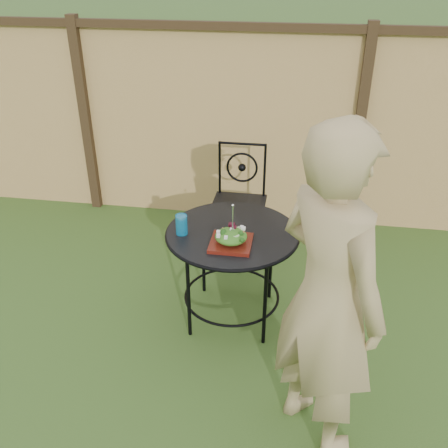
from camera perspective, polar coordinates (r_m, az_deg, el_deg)
name	(u,v)px	position (r m, az deg, el deg)	size (l,w,h in m)	color
ground	(163,366)	(3.46, -7.00, -15.82)	(60.00, 60.00, 0.00)	#224014
fence	(218,124)	(4.82, -0.71, 11.34)	(8.00, 0.12, 1.90)	#EDBE75
patio_table	(232,249)	(3.48, 0.94, -2.84)	(0.92, 0.92, 0.72)	black
patio_chair	(239,197)	(4.37, 1.77, 3.08)	(0.46, 0.46, 0.95)	black
diner	(328,299)	(2.51, 11.79, -8.43)	(0.67, 0.44, 1.85)	tan
salad_plate	(231,243)	(3.26, 0.80, -2.19)	(0.27, 0.27, 0.02)	#3C1308
salad	(231,236)	(3.23, 0.81, -1.41)	(0.21, 0.21, 0.08)	#235614
fork	(233,219)	(3.16, 1.01, 0.60)	(0.01, 0.01, 0.18)	silver
drinking_glass	(182,225)	(3.36, -4.87, -0.07)	(0.08, 0.08, 0.14)	#0D6A9A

